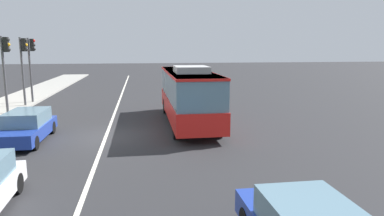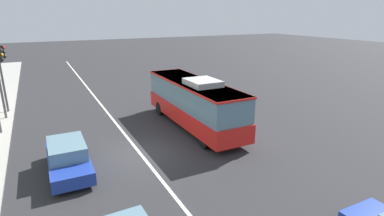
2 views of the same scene
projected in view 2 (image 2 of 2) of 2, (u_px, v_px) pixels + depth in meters
name	position (u px, v px, depth m)	size (l,w,h in m)	color
ground_plane	(140.00, 154.00, 16.82)	(160.00, 160.00, 0.00)	#28282B
lane_centre_line	(140.00, 154.00, 16.82)	(76.00, 0.16, 0.01)	silver
transit_bus	(194.00, 101.00, 20.38)	(10.01, 2.53, 3.46)	red
sedan_blue	(68.00, 157.00, 14.77)	(4.51, 1.85, 1.46)	#1E3899
traffic_light_mid_block	(3.00, 67.00, 22.75)	(0.34, 0.62, 5.20)	#47474C
traffic_light_far_corner	(0.00, 71.00, 21.27)	(0.34, 0.62, 5.20)	#47474C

